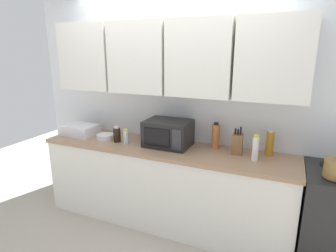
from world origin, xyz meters
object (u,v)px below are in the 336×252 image
at_px(knife_block, 237,144).
at_px(bottle_amber_vinegar, 270,143).
at_px(dish_rack, 81,130).
at_px(bottle_white_jar, 255,148).
at_px(bowl_ceramic_small, 105,137).
at_px(bottle_clear_tall, 126,137).
at_px(bottle_spice_jar, 216,136).
at_px(microwave, 168,133).
at_px(bottle_soy_dark, 117,135).

distance_m(knife_block, bottle_amber_vinegar, 0.31).
bearing_deg(dish_rack, bottle_amber_vinegar, 4.60).
distance_m(knife_block, bottle_white_jar, 0.22).
bearing_deg(bowl_ceramic_small, bottle_clear_tall, -6.86).
relative_size(knife_block, bottle_clear_tall, 1.77).
height_order(knife_block, bottle_white_jar, knife_block).
bearing_deg(bottle_spice_jar, knife_block, -16.42).
relative_size(microwave, bottle_spice_jar, 1.73).
xyz_separation_m(bottle_soy_dark, bottle_white_jar, (1.50, 0.04, 0.04)).
bearing_deg(bowl_ceramic_small, bottle_white_jar, -0.07).
xyz_separation_m(microwave, bottle_clear_tall, (-0.47, -0.10, -0.07)).
distance_m(microwave, bowl_ceramic_small, 0.78).
bearing_deg(bottle_amber_vinegar, bottle_soy_dark, -171.84).
bearing_deg(bottle_white_jar, bottle_clear_tall, -178.55).
xyz_separation_m(microwave, dish_rack, (-1.14, -0.05, -0.08)).
height_order(dish_rack, bottle_spice_jar, bottle_spice_jar).
height_order(knife_block, bowl_ceramic_small, knife_block).
relative_size(microwave, knife_block, 1.71).
bearing_deg(bottle_white_jar, dish_rack, 179.47).
distance_m(dish_rack, bottle_clear_tall, 0.68).
height_order(bottle_soy_dark, bottle_spice_jar, bottle_spice_jar).
height_order(bottle_spice_jar, bottle_white_jar, bottle_spice_jar).
bearing_deg(microwave, bottle_spice_jar, 14.65).
xyz_separation_m(bottle_amber_vinegar, bowl_ceramic_small, (-1.80, -0.19, -0.10)).
bearing_deg(bottle_spice_jar, bottle_clear_tall, -166.41).
bearing_deg(bottle_white_jar, bowl_ceramic_small, 179.93).
distance_m(microwave, bottle_soy_dark, 0.60).
xyz_separation_m(knife_block, bowl_ceramic_small, (-1.50, -0.12, -0.08)).
bearing_deg(bottle_white_jar, bottle_soy_dark, -178.58).
height_order(microwave, bottle_amber_vinegar, microwave).
xyz_separation_m(dish_rack, knife_block, (1.87, 0.11, 0.04)).
height_order(microwave, knife_block, same).
relative_size(bottle_clear_tall, bottle_spice_jar, 0.57).
height_order(microwave, bottle_spice_jar, microwave).
bearing_deg(bottle_amber_vinegar, microwave, -173.02).
relative_size(microwave, bottle_amber_vinegar, 1.88).
bearing_deg(bottle_clear_tall, dish_rack, 175.45).
height_order(bottle_clear_tall, bottle_spice_jar, bottle_spice_jar).
relative_size(bottle_clear_tall, bowl_ceramic_small, 0.78).
distance_m(bottle_soy_dark, bowl_ceramic_small, 0.20).
bearing_deg(dish_rack, bottle_spice_jar, 6.18).
height_order(bottle_soy_dark, bottle_white_jar, bottle_white_jar).
bearing_deg(bottle_white_jar, knife_block, 145.99).
bearing_deg(knife_block, dish_rack, -176.76).
relative_size(knife_block, bottle_soy_dark, 1.56).
bearing_deg(dish_rack, bottle_white_jar, -0.53).
xyz_separation_m(microwave, bottle_white_jar, (0.91, -0.07, -0.02)).
relative_size(knife_block, bowl_ceramic_small, 1.38).
xyz_separation_m(bottle_amber_vinegar, bottle_white_jar, (-0.11, -0.19, -0.00)).
relative_size(bottle_spice_jar, bottle_white_jar, 1.11).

